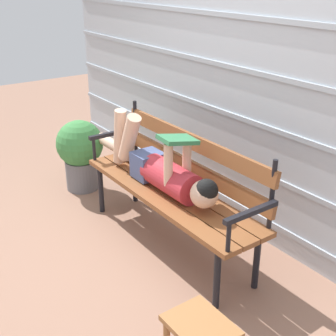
{
  "coord_description": "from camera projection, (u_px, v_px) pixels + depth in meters",
  "views": [
    {
      "loc": [
        2.42,
        -1.58,
        1.96
      ],
      "look_at": [
        0.0,
        0.14,
        0.64
      ],
      "focal_mm": 48.36,
      "sensor_mm": 36.0,
      "label": 1
    }
  ],
  "objects": [
    {
      "name": "house_siding",
      "position": [
        242.0,
        68.0,
        3.35
      ],
      "size": [
        5.16,
        0.08,
        2.56
      ],
      "color": "#B2BCC6",
      "rests_on": "ground"
    },
    {
      "name": "potted_plant",
      "position": [
        80.0,
        151.0,
        4.26
      ],
      "size": [
        0.44,
        0.44,
        0.68
      ],
      "color": "slate",
      "rests_on": "ground"
    },
    {
      "name": "reclining_person",
      "position": [
        160.0,
        167.0,
        3.34
      ],
      "size": [
        1.67,
        0.27,
        0.5
      ],
      "color": "#B72D38"
    },
    {
      "name": "park_bench",
      "position": [
        175.0,
        182.0,
        3.34
      ],
      "size": [
        1.72,
        0.46,
        0.93
      ],
      "color": "brown",
      "rests_on": "ground"
    },
    {
      "name": "ground_plane",
      "position": [
        153.0,
        250.0,
        3.44
      ],
      "size": [
        12.0,
        12.0,
        0.0
      ],
      "primitive_type": "plane",
      "color": "#936B56"
    }
  ]
}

